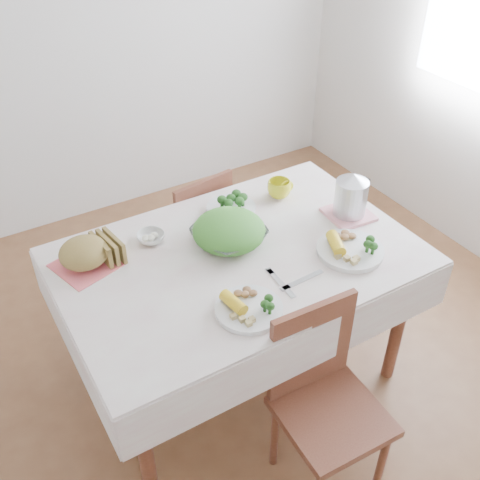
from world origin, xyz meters
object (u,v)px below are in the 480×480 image
chair_near (334,407)px  chair_far (188,223)px  dinner_plate_right (350,251)px  electric_kettle (351,194)px  yellow_mug (279,189)px  dining_table (239,320)px  salad_bowl (229,236)px  dinner_plate_left (249,309)px

chair_near → chair_far: size_ratio=1.04×
dinner_plate_right → electric_kettle: electric_kettle is taller
dinner_plate_right → yellow_mug: 0.52m
chair_far → electric_kettle: bearing=116.0°
dining_table → electric_kettle: (0.59, -0.01, 0.51)m
yellow_mug → chair_near: bearing=-111.8°
dining_table → chair_far: bearing=82.4°
chair_near → salad_bowl: 0.82m
dining_table → salad_bowl: bearing=84.3°
chair_far → electric_kettle: (0.50, -0.71, 0.42)m
dining_table → dinner_plate_left: 0.53m
dinner_plate_left → electric_kettle: (0.73, 0.30, 0.11)m
electric_kettle → yellow_mug: bearing=100.5°
salad_bowl → dinner_plate_left: salad_bowl is taller
dining_table → chair_near: 0.67m
salad_bowl → yellow_mug: yellow_mug is taller
chair_near → electric_kettle: bearing=51.5°
chair_far → dinner_plate_right: chair_far is taller
chair_near → salad_bowl: (-0.01, 0.75, 0.33)m
chair_far → salad_bowl: size_ratio=2.72×
chair_near → electric_kettle: electric_kettle is taller
chair_far → dining_table: bearing=73.6°
dining_table → yellow_mug: (0.40, 0.29, 0.43)m
dining_table → chair_far: 0.72m
salad_bowl → dinner_plate_left: (-0.15, -0.41, -0.03)m
salad_bowl → yellow_mug: (0.39, 0.20, 0.01)m
dining_table → dinner_plate_right: 0.62m
dinner_plate_left → chair_near: bearing=-64.4°
salad_bowl → dinner_plate_right: bearing=-38.9°
chair_far → salad_bowl: bearing=73.3°
salad_bowl → electric_kettle: 0.60m
dinner_plate_left → dinner_plate_right: (0.56, 0.08, 0.00)m
dining_table → yellow_mug: yellow_mug is taller
chair_near → salad_bowl: chair_near is taller
dining_table → yellow_mug: 0.66m
chair_near → chair_far: chair_near is taller
dinner_plate_left → dinner_plate_right: bearing=8.3°
chair_near → dinner_plate_left: bearing=118.2°
dining_table → chair_far: chair_far is taller
chair_far → dinner_plate_left: chair_far is taller
dinner_plate_right → chair_near: bearing=-132.3°
chair_near → yellow_mug: (0.38, 0.95, 0.34)m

